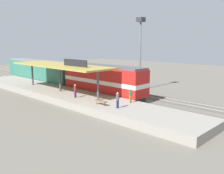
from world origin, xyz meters
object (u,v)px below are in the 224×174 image
at_px(person_walking, 130,95).
at_px(person_boarding, 75,90).
at_px(person_waiting, 118,99).
at_px(locomotive, 103,80).
at_px(platform_bench, 101,101).
at_px(light_mast, 140,39).
at_px(passenger_carriage_single, 39,71).

bearing_deg(person_walking, person_boarding, 112.10).
distance_m(person_waiting, person_walking, 2.84).
xyz_separation_m(locomotive, person_boarding, (-5.65, -0.87, -0.56)).
relative_size(platform_bench, person_walking, 0.99).
height_order(light_mast, person_waiting, light_mast).
bearing_deg(person_walking, passenger_carriage_single, 83.56).
relative_size(platform_bench, locomotive, 0.12).
bearing_deg(person_boarding, passenger_carriage_single, 73.35).
bearing_deg(light_mast, person_walking, -146.57).
distance_m(passenger_carriage_single, person_boarding, 19.70).
bearing_deg(platform_bench, person_waiting, -81.65).
bearing_deg(passenger_carriage_single, light_mast, -67.24).
height_order(passenger_carriage_single, light_mast, light_mast).
height_order(platform_bench, person_boarding, person_boarding).
bearing_deg(platform_bench, person_walking, -28.19).
relative_size(locomotive, passenger_carriage_single, 0.72).
distance_m(passenger_carriage_single, person_walking, 25.82).
bearing_deg(person_walking, light_mast, 33.43).
relative_size(passenger_carriage_single, light_mast, 1.71).
height_order(platform_bench, locomotive, locomotive).
relative_size(passenger_carriage_single, person_waiting, 11.70).
bearing_deg(passenger_carriage_single, platform_bench, -104.04).
bearing_deg(passenger_carriage_single, locomotive, -90.00).
bearing_deg(person_waiting, light_mast, 29.54).
xyz_separation_m(platform_bench, light_mast, (13.80, 5.40, 7.05)).
bearing_deg(person_waiting, platform_bench, 98.35).
relative_size(platform_bench, passenger_carriage_single, 0.08).
relative_size(light_mast, person_waiting, 6.84).
bearing_deg(person_walking, locomotive, 69.28).
relative_size(platform_bench, person_waiting, 0.99).
relative_size(locomotive, person_walking, 8.44).
height_order(person_waiting, person_boarding, same).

